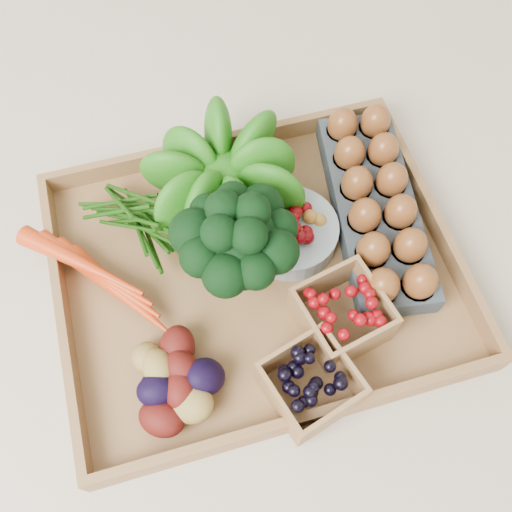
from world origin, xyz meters
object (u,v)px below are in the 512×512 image
object	(u,v)px
cherry_bowl	(290,233)
egg_carton	(374,210)
tray	(256,273)
broccoli	(238,256)

from	to	relation	value
cherry_bowl	egg_carton	distance (m)	0.13
tray	broccoli	distance (m)	0.07
broccoli	egg_carton	bearing A→B (deg)	10.57
tray	broccoli	world-z (taller)	broccoli
broccoli	cherry_bowl	size ratio (longest dim) A/B	1.16
tray	cherry_bowl	distance (m)	0.08
tray	broccoli	size ratio (longest dim) A/B	3.43
broccoli	cherry_bowl	bearing A→B (deg)	23.57
egg_carton	tray	bearing A→B (deg)	-159.64
broccoli	cherry_bowl	xyz separation A→B (m)	(0.09, 0.04, -0.04)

